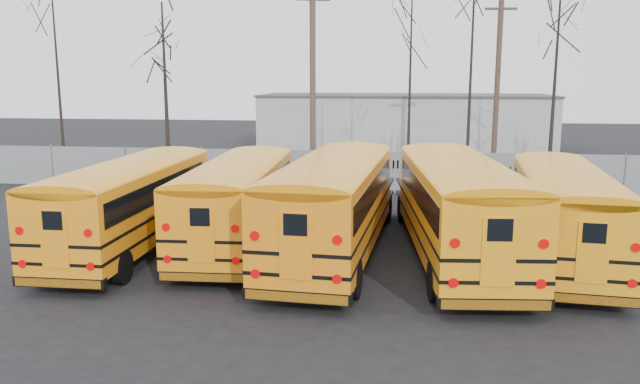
# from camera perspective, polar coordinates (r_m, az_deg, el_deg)

# --- Properties ---
(ground) EXTENTS (120.00, 120.00, 0.00)m
(ground) POSITION_cam_1_polar(r_m,az_deg,el_deg) (18.67, 1.60, -6.69)
(ground) COLOR black
(ground) RESTS_ON ground
(fence) EXTENTS (40.00, 0.04, 2.00)m
(fence) POSITION_cam_1_polar(r_m,az_deg,el_deg) (30.14, 3.93, 1.88)
(fence) COLOR gray
(fence) RESTS_ON ground
(distant_building) EXTENTS (22.00, 8.00, 4.00)m
(distant_building) POSITION_cam_1_polar(r_m,az_deg,el_deg) (49.87, 7.68, 6.40)
(distant_building) COLOR beige
(distant_building) RESTS_ON ground
(bus_a) EXTENTS (2.47, 10.54, 2.94)m
(bus_a) POSITION_cam_1_polar(r_m,az_deg,el_deg) (20.82, -16.76, -0.45)
(bus_a) COLOR black
(bus_a) RESTS_ON ground
(bus_b) EXTENTS (2.85, 10.52, 2.92)m
(bus_b) POSITION_cam_1_polar(r_m,az_deg,el_deg) (20.54, -7.42, -0.27)
(bus_b) COLOR black
(bus_b) RESTS_ON ground
(bus_c) EXTENTS (3.41, 11.51, 3.18)m
(bus_c) POSITION_cam_1_polar(r_m,az_deg,el_deg) (19.12, 1.34, -0.53)
(bus_c) COLOR black
(bus_c) RESTS_ON ground
(bus_d) EXTENTS (3.66, 11.53, 3.18)m
(bus_d) POSITION_cam_1_polar(r_m,az_deg,el_deg) (19.19, 12.47, -0.74)
(bus_d) COLOR black
(bus_d) RESTS_ON ground
(bus_e) EXTENTS (3.40, 10.57, 2.91)m
(bus_e) POSITION_cam_1_polar(r_m,az_deg,el_deg) (20.04, 21.37, -1.20)
(bus_e) COLOR black
(bus_e) RESTS_ON ground
(utility_pole_left) EXTENTS (1.74, 0.66, 10.02)m
(utility_pole_left) POSITION_cam_1_polar(r_m,az_deg,el_deg) (32.72, -0.67, 9.88)
(utility_pole_left) COLOR #4E3D2C
(utility_pole_left) RESTS_ON ground
(utility_pole_right) EXTENTS (1.75, 0.31, 9.82)m
(utility_pole_right) POSITION_cam_1_polar(r_m,az_deg,el_deg) (36.74, 15.89, 9.39)
(utility_pole_right) COLOR #4C362B
(utility_pole_right) RESTS_ON ground
(tree_0) EXTENTS (0.26, 0.26, 11.66)m
(tree_0) POSITION_cam_1_polar(r_m,az_deg,el_deg) (40.55, -22.87, 10.16)
(tree_0) COLOR black
(tree_0) RESTS_ON ground
(tree_1) EXTENTS (0.26, 0.26, 9.33)m
(tree_1) POSITION_cam_1_polar(r_m,az_deg,el_deg) (34.79, -13.93, 8.82)
(tree_1) COLOR black
(tree_1) RESTS_ON ground
(tree_2) EXTENTS (0.26, 0.26, 10.22)m
(tree_2) POSITION_cam_1_polar(r_m,az_deg,el_deg) (34.42, 8.22, 9.74)
(tree_2) COLOR black
(tree_2) RESTS_ON ground
(tree_3) EXTENTS (0.26, 0.26, 12.63)m
(tree_3) POSITION_cam_1_polar(r_m,az_deg,el_deg) (33.06, 13.67, 11.62)
(tree_3) COLOR black
(tree_3) RESTS_ON ground
(tree_4) EXTENTS (0.26, 0.26, 10.12)m
(tree_4) POSITION_cam_1_polar(r_m,az_deg,el_deg) (32.78, 20.65, 9.06)
(tree_4) COLOR black
(tree_4) RESTS_ON ground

